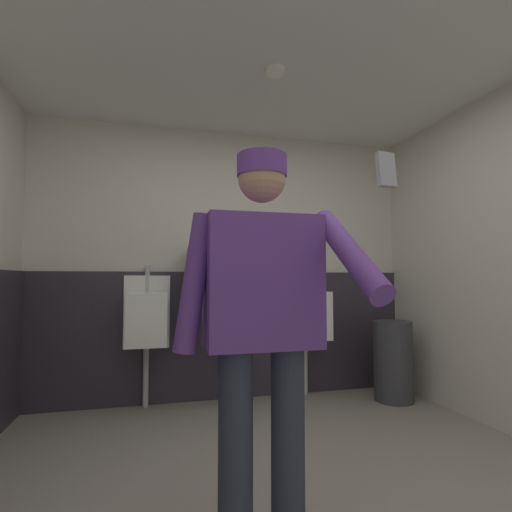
{
  "coord_description": "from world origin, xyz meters",
  "views": [
    {
      "loc": [
        -0.69,
        -1.8,
        1.12
      ],
      "look_at": [
        -0.13,
        0.37,
        1.25
      ],
      "focal_mm": 27.46,
      "sensor_mm": 36.0,
      "label": 1
    }
  ],
  "objects": [
    {
      "name": "downlight_far",
      "position": [
        0.09,
        0.67,
        2.53
      ],
      "size": [
        0.14,
        0.14,
        0.03
      ],
      "primitive_type": "cylinder",
      "color": "white"
    },
    {
      "name": "urinal_middle",
      "position": [
        -0.0,
        1.74,
        0.78
      ],
      "size": [
        0.4,
        0.34,
        1.24
      ],
      "color": "white",
      "rests_on": "ground_plane"
    },
    {
      "name": "urinal_left",
      "position": [
        -0.75,
        1.74,
        0.78
      ],
      "size": [
        0.4,
        0.34,
        1.24
      ],
      "color": "white",
      "rests_on": "ground_plane"
    },
    {
      "name": "person",
      "position": [
        -0.26,
        -0.24,
        0.96
      ],
      "size": [
        0.69,
        0.6,
        1.64
      ],
      "color": "#2D3342",
      "rests_on": "ground_plane"
    },
    {
      "name": "wall_back",
      "position": [
        0.0,
        1.96,
        1.27
      ],
      "size": [
        4.17,
        0.12,
        2.55
      ],
      "primitive_type": "cube",
      "color": "beige",
      "rests_on": "ground_plane"
    },
    {
      "name": "wainscot_band_back",
      "position": [
        0.0,
        1.89,
        0.59
      ],
      "size": [
        3.57,
        0.03,
        1.19
      ],
      "primitive_type": "cube",
      "color": "#2D2833",
      "rests_on": "ground_plane"
    },
    {
      "name": "urinal_right",
      "position": [
        0.75,
        1.74,
        0.78
      ],
      "size": [
        0.4,
        0.34,
        1.24
      ],
      "color": "white",
      "rests_on": "ground_plane"
    },
    {
      "name": "trash_bin",
      "position": [
        1.46,
        1.43,
        0.36
      ],
      "size": [
        0.35,
        0.35,
        0.73
      ],
      "primitive_type": "cylinder",
      "color": "#38383D",
      "rests_on": "ground_plane"
    },
    {
      "name": "privacy_divider_panel",
      "position": [
        -0.38,
        1.67,
        0.95
      ],
      "size": [
        0.04,
        0.4,
        0.9
      ],
      "primitive_type": "cube",
      "color": "#4C4C51"
    },
    {
      "name": "cell_phone",
      "position": [
        0.0,
        -0.74,
        1.46
      ],
      "size": [
        0.06,
        0.04,
        0.11
      ],
      "primitive_type": "cube",
      "rotation": [
        -0.11,
        0.0,
        0.08
      ],
      "color": "#A5A8B2"
    },
    {
      "name": "soap_dispenser",
      "position": [
        0.14,
        1.86,
        1.37
      ],
      "size": [
        0.1,
        0.07,
        0.18
      ],
      "primitive_type": "cube",
      "color": "silver"
    }
  ]
}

